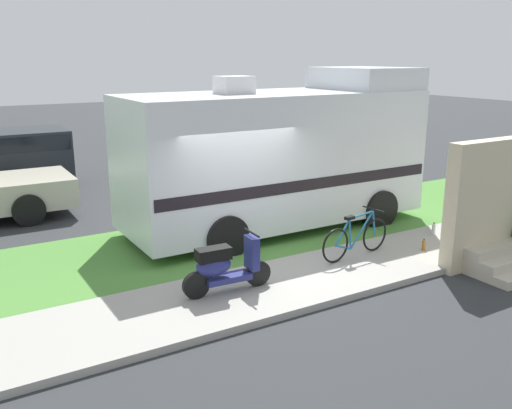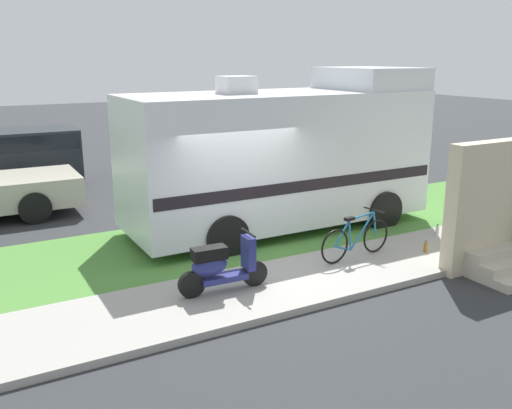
# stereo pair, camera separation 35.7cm
# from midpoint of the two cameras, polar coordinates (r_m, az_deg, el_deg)

# --- Properties ---
(ground_plane) EXTENTS (80.00, 80.00, 0.00)m
(ground_plane) POSITION_cam_midpoint_polar(r_m,az_deg,el_deg) (10.67, 0.70, -6.24)
(ground_plane) COLOR #2D3033
(sidewalk) EXTENTS (24.00, 2.00, 0.12)m
(sidewalk) POSITION_cam_midpoint_polar(r_m,az_deg,el_deg) (9.70, 4.24, -8.14)
(sidewalk) COLOR #9E9B93
(sidewalk) RESTS_ON ground
(grass_strip) EXTENTS (24.00, 3.40, 0.08)m
(grass_strip) POSITION_cam_midpoint_polar(r_m,az_deg,el_deg) (11.91, -2.88, -3.76)
(grass_strip) COLOR #4C8438
(grass_strip) RESTS_ON ground
(motorhome_rv) EXTENTS (6.85, 2.64, 3.60)m
(motorhome_rv) POSITION_cam_midpoint_polar(r_m,az_deg,el_deg) (12.49, 3.53, 5.09)
(motorhome_rv) COLOR silver
(motorhome_rv) RESTS_ON ground
(scooter) EXTENTS (1.56, 0.50, 0.97)m
(scooter) POSITION_cam_midpoint_polar(r_m,az_deg,el_deg) (9.06, -2.56, -6.29)
(scooter) COLOR black
(scooter) RESTS_ON ground
(bicycle) EXTENTS (1.75, 0.52, 0.89)m
(bicycle) POSITION_cam_midpoint_polar(r_m,az_deg,el_deg) (10.78, 11.15, -3.50)
(bicycle) COLOR black
(bicycle) RESTS_ON ground
(pickup_truck_far) EXTENTS (5.39, 2.25, 1.76)m
(pickup_truck_far) POSITION_cam_midpoint_polar(r_m,az_deg,el_deg) (17.93, -23.88, 4.34)
(pickup_truck_far) COLOR #1E2328
(pickup_truck_far) RESTS_ON ground
(porch_steps) EXTENTS (2.00, 1.26, 2.40)m
(porch_steps) POSITION_cam_midpoint_polar(r_m,az_deg,el_deg) (11.15, 23.98, -1.40)
(porch_steps) COLOR #BCB29E
(porch_steps) RESTS_ON ground
(bottle_green) EXTENTS (0.08, 0.08, 0.27)m
(bottle_green) POSITION_cam_midpoint_polar(r_m,az_deg,el_deg) (12.57, 18.88, -2.63)
(bottle_green) COLOR #B2B2B7
(bottle_green) RESTS_ON ground
(bottle_spare) EXTENTS (0.07, 0.07, 0.23)m
(bottle_spare) POSITION_cam_midpoint_polar(r_m,az_deg,el_deg) (11.52, 17.86, -4.21)
(bottle_spare) COLOR brown
(bottle_spare) RESTS_ON ground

